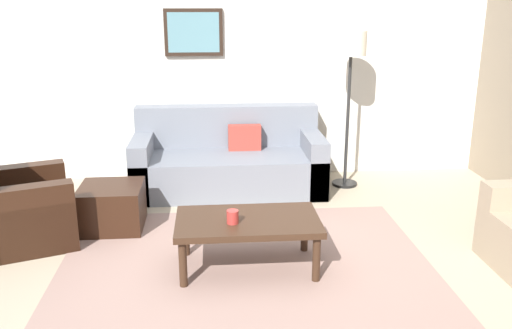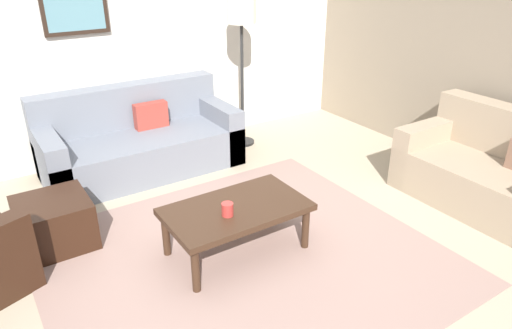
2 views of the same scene
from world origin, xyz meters
name	(u,v)px [view 1 (image 1 of 2)]	position (x,y,z in m)	size (l,w,h in m)	color
ground_plane	(247,275)	(0.00, 0.00, 0.00)	(8.00, 8.00, 0.00)	tan
rear_partition	(231,56)	(0.00, 2.60, 1.40)	(6.00, 0.12, 2.80)	silver
area_rug	(247,275)	(0.00, 0.00, 0.00)	(2.93, 2.66, 0.01)	gray
couch_main	(228,162)	(-0.06, 2.08, 0.30)	(2.04, 0.94, 0.88)	slate
armchair_leather	(12,210)	(-1.95, 0.74, 0.31)	(1.03, 1.03, 0.95)	black
ottoman	(112,207)	(-1.17, 1.03, 0.20)	(0.56, 0.56, 0.40)	black
coffee_table	(248,225)	(0.02, 0.13, 0.36)	(1.10, 0.64, 0.41)	#382316
cup	(233,217)	(-0.10, 0.06, 0.46)	(0.09, 0.09, 0.10)	#B2332D
lamp_standing	(351,59)	(1.25, 2.04, 1.41)	(0.32, 0.32, 1.71)	black
framed_artwork	(194,32)	(-0.42, 2.51, 1.67)	(0.65, 0.04, 0.51)	black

